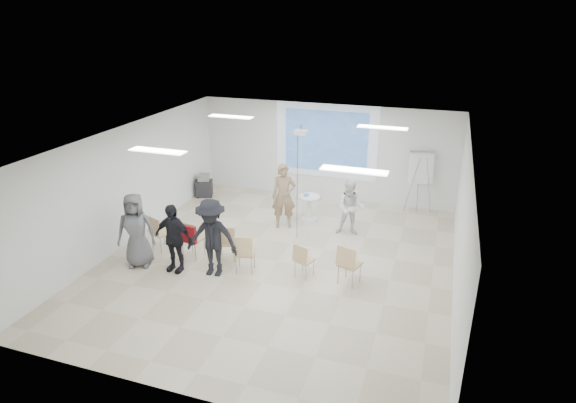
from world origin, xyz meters
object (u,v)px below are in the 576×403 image
(player_left, at_px, (284,192))
(av_cart, at_px, (204,186))
(audience_outer, at_px, (136,226))
(chair_left_mid, at_px, (191,237))
(player_right, at_px, (351,205))
(chair_far_left, at_px, (158,231))
(chair_right_far, at_px, (348,262))
(flipchart_easel, at_px, (421,168))
(chair_center, at_px, (244,251))
(chair_left_inner, at_px, (227,240))
(audience_mid, at_px, (212,233))
(pedestal_table, at_px, (309,206))
(audience_left, at_px, (173,233))
(chair_right_inner, at_px, (303,258))
(laptop, at_px, (227,241))

(player_left, xyz_separation_m, av_cart, (-3.18, 1.39, -0.68))
(audience_outer, bearing_deg, player_left, 30.20)
(chair_left_mid, bearing_deg, player_right, 45.86)
(chair_far_left, distance_m, audience_outer, 0.91)
(chair_right_far, relative_size, flipchart_easel, 0.50)
(av_cart, bearing_deg, chair_center, -73.51)
(player_right, relative_size, audience_outer, 0.84)
(player_left, xyz_separation_m, chair_left_inner, (-0.65, -2.28, -0.49))
(av_cart, bearing_deg, flipchart_easel, -14.34)
(av_cart, bearing_deg, chair_right_far, -56.25)
(flipchart_easel, xyz_separation_m, av_cart, (-6.60, -0.80, -1.05))
(audience_mid, bearing_deg, player_right, 47.31)
(pedestal_table, xyz_separation_m, audience_left, (-2.13, -3.70, 0.51))
(player_left, xyz_separation_m, chair_right_inner, (1.28, -2.44, -0.55))
(audience_left, relative_size, flipchart_easel, 0.99)
(chair_right_far, distance_m, flipchart_easel, 4.84)
(chair_left_inner, height_order, audience_mid, audience_mid)
(audience_left, distance_m, av_cart, 4.76)
(pedestal_table, xyz_separation_m, chair_right_inner, (0.74, -3.09, 0.05))
(player_right, height_order, laptop, player_right)
(chair_far_left, relative_size, chair_right_far, 0.97)
(player_left, relative_size, flipchart_easel, 1.08)
(pedestal_table, distance_m, chair_right_inner, 3.18)
(player_right, relative_size, chair_right_far, 1.78)
(chair_right_inner, bearing_deg, chair_center, -151.42)
(chair_center, relative_size, chair_right_inner, 1.17)
(chair_right_inner, bearing_deg, audience_outer, -151.42)
(chair_center, bearing_deg, av_cart, 115.70)
(flipchart_easel, bearing_deg, laptop, -146.10)
(chair_center, relative_size, chair_right_far, 1.00)
(chair_far_left, height_order, chair_right_far, chair_right_far)
(chair_far_left, bearing_deg, chair_left_inner, 22.81)
(chair_left_mid, height_order, audience_left, audience_left)
(chair_far_left, distance_m, laptop, 1.81)
(audience_outer, height_order, flipchart_easel, audience_outer)
(player_right, height_order, flipchart_easel, flipchart_easel)
(player_right, relative_size, av_cart, 2.21)
(chair_center, distance_m, laptop, 0.81)
(audience_outer, bearing_deg, av_cart, 77.58)
(flipchart_easel, bearing_deg, player_right, -140.79)
(audience_mid, relative_size, flipchart_easel, 1.09)
(pedestal_table, distance_m, chair_center, 3.37)
(chair_center, height_order, chair_right_inner, chair_center)
(player_left, relative_size, chair_right_inner, 2.56)
(chair_center, height_order, flipchart_easel, flipchart_easel)
(pedestal_table, height_order, flipchart_easel, flipchart_easel)
(chair_right_far, height_order, audience_left, audience_left)
(player_right, relative_size, audience_left, 0.90)
(laptop, xyz_separation_m, av_cart, (-2.51, 3.58, -0.14))
(player_right, bearing_deg, chair_left_inner, -144.61)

